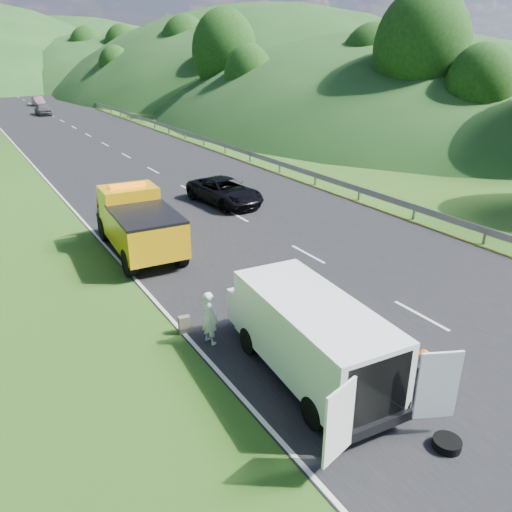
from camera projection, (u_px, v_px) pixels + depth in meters
ground at (308, 314)px, 16.03m from camera, size 320.00×320.00×0.00m
road_surface at (88, 135)px, 49.02m from camera, size 14.00×200.00×0.02m
guardrail at (122, 117)px, 62.38m from camera, size 0.06×140.00×1.52m
tree_line_right at (190, 106)px, 74.38m from camera, size 14.00×140.00×14.00m
hills_backdrop at (7, 82)px, 125.40m from camera, size 201.00×288.60×44.00m
tow_truck at (138, 222)px, 20.43m from camera, size 2.68×6.32×2.66m
white_van at (309, 333)px, 12.56m from camera, size 3.40×6.41×2.21m
woman at (210, 343)px, 14.45m from camera, size 0.56×0.68×1.62m
child at (255, 335)px, 14.85m from camera, size 0.60×0.57×0.99m
worker at (415, 415)px, 11.59m from camera, size 1.21×0.90×1.68m
suitcase at (184, 325)px, 14.86m from camera, size 0.36×0.23×0.55m
spare_tire at (446, 448)px, 10.64m from camera, size 0.61×0.61×0.20m
passing_suv at (225, 204)px, 27.38m from camera, size 2.89×5.21×1.38m
dist_car_a at (44, 115)px, 63.81m from camera, size 1.69×4.21×1.43m
dist_car_b at (39, 106)px, 74.29m from camera, size 1.35×3.88×1.28m
dist_car_c at (13, 95)px, 92.08m from camera, size 1.97×4.86×1.41m
dist_car_d at (2, 88)px, 106.29m from camera, size 1.69×4.21×1.43m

